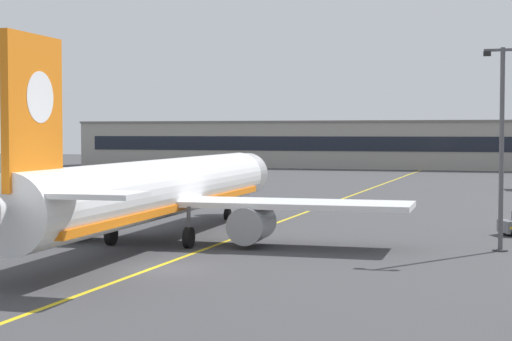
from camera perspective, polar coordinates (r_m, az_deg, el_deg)
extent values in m
plane|color=#3D3D3F|center=(44.39, -6.57, -6.66)|extent=(400.00, 400.00, 0.00)
cube|color=yellow|center=(72.66, 2.96, -3.02)|extent=(2.87, 179.99, 0.01)
cylinder|color=white|center=(54.40, -6.47, -1.23)|extent=(4.92, 36.10, 3.80)
cone|color=white|center=(72.66, -0.84, -0.25)|extent=(3.69, 2.71, 3.61)
cube|color=orange|center=(54.49, -6.47, -2.33)|extent=(4.76, 33.22, 0.44)
cube|color=black|center=(70.80, -1.26, 0.21)|extent=(2.88, 1.19, 0.60)
cube|color=white|center=(55.02, -6.24, -2.08)|extent=(32.13, 5.80, 0.36)
cylinder|color=gray|center=(56.80, -12.44, -3.21)|extent=(2.41, 3.67, 2.30)
cylinder|color=black|center=(58.44, -11.60, -3.04)|extent=(1.96, 0.24, 1.95)
cylinder|color=gray|center=(52.23, -0.28, -3.66)|extent=(2.41, 3.67, 2.30)
cylinder|color=black|center=(54.01, 0.25, -3.45)|extent=(1.96, 0.24, 1.95)
cube|color=orange|center=(40.04, -14.92, 3.83)|extent=(0.55, 4.81, 7.20)
cylinder|color=white|center=(40.33, -14.71, 4.84)|extent=(0.51, 2.41, 2.40)
cube|color=white|center=(39.62, -15.29, -1.51)|extent=(11.08, 3.14, 0.24)
cylinder|color=#4C4C51|center=(68.20, -1.95, -2.14)|extent=(0.24, 0.24, 1.60)
cylinder|color=black|center=(68.29, -1.95, -3.00)|extent=(0.43, 0.91, 0.90)
cylinder|color=#4C4C51|center=(53.75, -9.83, -3.15)|extent=(0.24, 0.24, 1.60)
cylinder|color=black|center=(53.87, -9.82, -4.34)|extent=(0.44, 1.31, 1.30)
cylinder|color=#4C4C51|center=(51.77, -4.60, -3.34)|extent=(0.24, 0.24, 1.60)
cylinder|color=black|center=(51.90, -4.60, -4.57)|extent=(0.44, 1.31, 1.30)
cylinder|color=#515156|center=(52.17, 16.36, 1.36)|extent=(0.28, 0.28, 12.18)
cylinder|color=#333338|center=(52.64, 16.28, -5.23)|extent=(0.90, 0.90, 0.10)
cube|color=#515156|center=(52.38, 16.45, 7.87)|extent=(2.20, 0.16, 0.16)
cube|color=black|center=(52.38, 15.45, 7.67)|extent=(0.44, 0.36, 0.28)
cylinder|color=black|center=(61.45, 16.52, -3.86)|extent=(0.67, 0.48, 0.64)
cone|color=orange|center=(68.42, -0.54, -3.14)|extent=(0.36, 0.36, 0.55)
cylinder|color=white|center=(68.42, -0.54, -3.11)|extent=(0.23, 0.23, 0.07)
cube|color=orange|center=(68.45, -0.54, -3.35)|extent=(0.44, 0.44, 0.03)
cube|color=#9E998E|center=(164.91, 15.05, 1.62)|extent=(163.43, 12.00, 8.98)
cube|color=black|center=(158.86, 14.97, 1.73)|extent=(156.89, 0.12, 2.80)
cube|color=slate|center=(164.91, 15.07, 3.25)|extent=(163.83, 12.40, 0.40)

